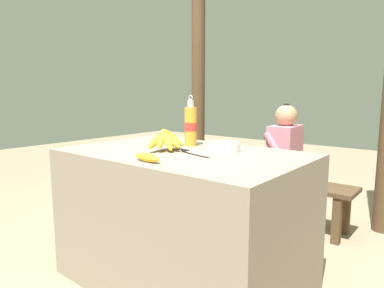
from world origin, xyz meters
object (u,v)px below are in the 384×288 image
at_px(serving_bowl, 223,146).
at_px(wooden_bench, 256,181).
at_px(loose_banana_front, 147,157).
at_px(banana_bunch_ripe, 166,139).
at_px(banana_bunch_green, 216,162).
at_px(water_bottle, 191,126).
at_px(seated_vendor, 279,157).
at_px(knife, 191,152).
at_px(support_post_near, 198,83).

height_order(serving_bowl, wooden_bench, serving_bowl).
bearing_deg(loose_banana_front, serving_bowl, 76.47).
relative_size(banana_bunch_ripe, banana_bunch_green, 1.07).
relative_size(banana_bunch_ripe, water_bottle, 0.91).
height_order(banana_bunch_ripe, seated_vendor, seated_vendor).
height_order(water_bottle, knife, water_bottle).
xyz_separation_m(wooden_bench, support_post_near, (-0.97, 0.38, 0.90)).
xyz_separation_m(serving_bowl, knife, (-0.09, -0.18, -0.02)).
bearing_deg(serving_bowl, banana_bunch_ripe, -145.58).
xyz_separation_m(banana_bunch_ripe, loose_banana_front, (0.15, -0.30, -0.04)).
relative_size(knife, support_post_near, 0.09).
distance_m(seated_vendor, banana_bunch_green, 0.68).
bearing_deg(support_post_near, wooden_bench, -21.47).
xyz_separation_m(wooden_bench, banana_bunch_green, (-0.44, -0.01, 0.12)).
bearing_deg(support_post_near, water_bottle, -53.53).
bearing_deg(banana_bunch_green, wooden_bench, 1.06).
distance_m(knife, seated_vendor, 1.24).
bearing_deg(knife, seated_vendor, 106.91).
bearing_deg(water_bottle, support_post_near, 126.47).
distance_m(loose_banana_front, seated_vendor, 1.55).
height_order(serving_bowl, loose_banana_front, serving_bowl).
height_order(water_bottle, wooden_bench, water_bottle).
xyz_separation_m(banana_bunch_green, support_post_near, (-0.53, 0.39, 0.78)).
distance_m(water_bottle, wooden_bench, 1.19).
bearing_deg(serving_bowl, wooden_bench, 108.43).
relative_size(water_bottle, banana_bunch_green, 1.18).
bearing_deg(water_bottle, seated_vendor, 81.33).
height_order(banana_bunch_ripe, loose_banana_front, banana_bunch_ripe).
bearing_deg(banana_bunch_ripe, banana_bunch_green, 112.75).
relative_size(water_bottle, support_post_near, 0.13).
bearing_deg(banana_bunch_ripe, serving_bowl, 34.42).
bearing_deg(wooden_bench, support_post_near, 158.53).
bearing_deg(loose_banana_front, banana_bunch_green, 113.62).
xyz_separation_m(banana_bunch_ripe, knife, (0.18, 0.01, -0.06)).
bearing_deg(knife, banana_bunch_green, 134.48).
distance_m(wooden_bench, seated_vendor, 0.35).
bearing_deg(seated_vendor, wooden_bench, -12.72).
bearing_deg(seated_vendor, serving_bowl, 93.21).
distance_m(serving_bowl, water_bottle, 0.30).
bearing_deg(loose_banana_front, support_post_near, 121.81).
xyz_separation_m(loose_banana_front, support_post_near, (-1.21, 1.95, 0.42)).
height_order(wooden_bench, seated_vendor, seated_vendor).
bearing_deg(seated_vendor, water_bottle, 77.36).
relative_size(wooden_bench, support_post_near, 0.68).
bearing_deg(banana_bunch_green, loose_banana_front, -66.38).
distance_m(loose_banana_front, wooden_bench, 1.66).
xyz_separation_m(loose_banana_front, seated_vendor, (-0.01, 1.53, -0.22)).
bearing_deg(knife, wooden_bench, 117.06).
bearing_deg(banana_bunch_ripe, support_post_near, 122.62).
distance_m(seated_vendor, support_post_near, 1.42).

